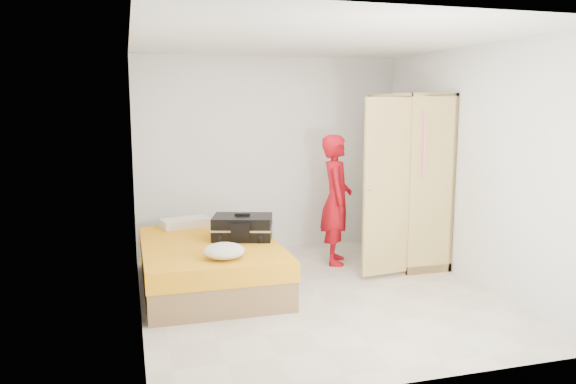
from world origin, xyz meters
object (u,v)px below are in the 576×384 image
object	(u,v)px
bed	(210,265)
suitcase	(242,227)
person	(336,200)
round_cushion	(224,251)
wardrobe	(406,184)

from	to	relation	value
bed	suitcase	world-z (taller)	suitcase
bed	person	distance (m)	1.82
person	round_cushion	xyz separation A→B (m)	(-1.61, -1.21, -0.23)
wardrobe	person	size ratio (longest dim) A/B	1.31
wardrobe	suitcase	bearing A→B (deg)	-173.30
person	round_cushion	world-z (taller)	person
bed	suitcase	size ratio (longest dim) A/B	2.63
bed	wardrobe	xyz separation A→B (m)	(2.50, 0.32, 0.75)
bed	round_cushion	bearing A→B (deg)	-86.19
person	suitcase	size ratio (longest dim) A/B	2.09
wardrobe	bed	bearing A→B (deg)	-172.61
bed	person	bearing A→B (deg)	17.58
suitcase	wardrobe	bearing A→B (deg)	23.89
wardrobe	suitcase	xyz separation A→B (m)	(-2.12, -0.25, -0.37)
wardrobe	round_cushion	bearing A→B (deg)	-157.68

